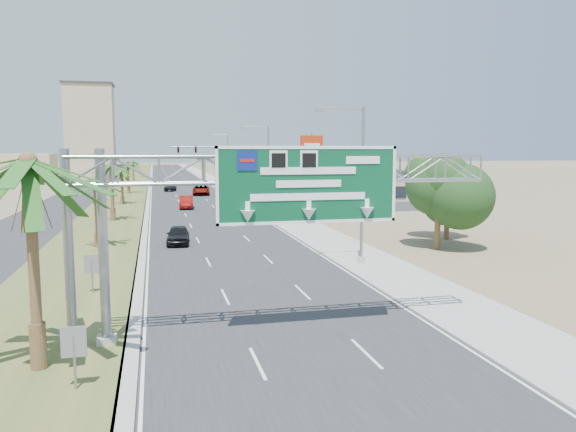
# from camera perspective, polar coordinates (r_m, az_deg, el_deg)

# --- Properties ---
(road) EXTENTS (12.00, 300.00, 0.02)m
(road) POSITION_cam_1_polar(r_m,az_deg,el_deg) (121.72, -10.92, 3.23)
(road) COLOR #28282B
(road) RESTS_ON ground
(sidewalk_right) EXTENTS (4.00, 300.00, 0.10)m
(sidewalk_right) POSITION_cam_1_polar(r_m,az_deg,el_deg) (122.38, -6.93, 3.34)
(sidewalk_right) COLOR #9E9B93
(sidewalk_right) RESTS_ON ground
(median_grass) EXTENTS (7.00, 300.00, 0.12)m
(median_grass) POSITION_cam_1_polar(r_m,az_deg,el_deg) (121.69, -15.63, 3.12)
(median_grass) COLOR #435425
(median_grass) RESTS_ON ground
(opposing_road) EXTENTS (8.00, 300.00, 0.02)m
(opposing_road) POSITION_cam_1_polar(r_m,az_deg,el_deg) (122.17, -18.92, 3.00)
(opposing_road) COLOR #28282B
(opposing_road) RESTS_ON ground
(sign_gantry) EXTENTS (16.75, 1.24, 7.50)m
(sign_gantry) POSITION_cam_1_polar(r_m,az_deg,el_deg) (21.77, -2.17, 3.34)
(sign_gantry) COLOR gray
(sign_gantry) RESTS_ON ground
(palm_near) EXTENTS (5.70, 5.70, 8.35)m
(palm_near) POSITION_cam_1_polar(r_m,az_deg,el_deg) (19.78, -24.89, 4.89)
(palm_near) COLOR brown
(palm_near) RESTS_ON ground
(palm_row_b) EXTENTS (3.99, 3.99, 5.95)m
(palm_row_b) POSITION_cam_1_polar(r_m,az_deg,el_deg) (43.66, -18.95, 3.20)
(palm_row_b) COLOR brown
(palm_row_b) RESTS_ON ground
(palm_row_c) EXTENTS (3.99, 3.99, 6.75)m
(palm_row_c) POSITION_cam_1_polar(r_m,az_deg,el_deg) (59.55, -17.52, 4.86)
(palm_row_c) COLOR brown
(palm_row_c) RESTS_ON ground
(palm_row_d) EXTENTS (3.99, 3.99, 5.45)m
(palm_row_d) POSITION_cam_1_polar(r_m,az_deg,el_deg) (77.55, -16.56, 4.35)
(palm_row_d) COLOR brown
(palm_row_d) RESTS_ON ground
(palm_row_e) EXTENTS (3.99, 3.99, 6.15)m
(palm_row_e) POSITION_cam_1_polar(r_m,az_deg,el_deg) (96.50, -15.98, 5.20)
(palm_row_e) COLOR brown
(palm_row_e) RESTS_ON ground
(palm_row_f) EXTENTS (3.99, 3.99, 5.75)m
(palm_row_f) POSITION_cam_1_polar(r_m,az_deg,el_deg) (121.48, -15.47, 5.32)
(palm_row_f) COLOR brown
(palm_row_f) RESTS_ON ground
(streetlight_near) EXTENTS (3.27, 0.44, 10.00)m
(streetlight_near) POSITION_cam_1_polar(r_m,az_deg,el_deg) (35.78, 7.24, 2.47)
(streetlight_near) COLOR gray
(streetlight_near) RESTS_ON ground
(streetlight_mid) EXTENTS (3.27, 0.44, 10.00)m
(streetlight_mid) POSITION_cam_1_polar(r_m,az_deg,el_deg) (64.68, -2.18, 4.44)
(streetlight_mid) COLOR gray
(streetlight_mid) RESTS_ON ground
(streetlight_far) EXTENTS (3.27, 0.44, 10.00)m
(streetlight_far) POSITION_cam_1_polar(r_m,az_deg,el_deg) (100.21, -6.22, 5.25)
(streetlight_far) COLOR gray
(streetlight_far) RESTS_ON ground
(signal_mast) EXTENTS (10.28, 0.71, 8.00)m
(signal_mast) POSITION_cam_1_polar(r_m,az_deg,el_deg) (84.05, -6.28, 5.06)
(signal_mast) COLOR gray
(signal_mast) RESTS_ON ground
(store_building) EXTENTS (18.00, 10.00, 4.00)m
(store_building) POSITION_cam_1_polar(r_m,az_deg,el_deg) (82.23, 6.01, 3.04)
(store_building) COLOR tan
(store_building) RESTS_ON ground
(oak_near) EXTENTS (4.50, 4.50, 6.80)m
(oak_near) POSITION_cam_1_polar(r_m,az_deg,el_deg) (42.63, 15.07, 2.76)
(oak_near) COLOR brown
(oak_near) RESTS_ON ground
(oak_far) EXTENTS (3.50, 3.50, 5.60)m
(oak_far) POSITION_cam_1_polar(r_m,az_deg,el_deg) (47.62, 15.93, 2.27)
(oak_far) COLOR brown
(oak_far) RESTS_ON ground
(median_signback_a) EXTENTS (0.75, 0.08, 2.08)m
(median_signback_a) POSITION_cam_1_polar(r_m,az_deg,el_deg) (18.53, -20.92, -12.29)
(median_signback_a) COLOR gray
(median_signback_a) RESTS_ON ground
(median_signback_b) EXTENTS (0.75, 0.08, 2.08)m
(median_signback_b) POSITION_cam_1_polar(r_m,az_deg,el_deg) (30.14, -19.31, -4.91)
(median_signback_b) COLOR gray
(median_signback_b) RESTS_ON ground
(tower_distant) EXTENTS (20.00, 16.00, 35.00)m
(tower_distant) POSITION_cam_1_polar(r_m,az_deg,el_deg) (262.94, -19.47, 8.65)
(tower_distant) COLOR tan
(tower_distant) RESTS_ON ground
(building_distant_left) EXTENTS (24.00, 14.00, 6.00)m
(building_distant_left) POSITION_cam_1_polar(r_m,az_deg,el_deg) (175.97, -26.55, 4.68)
(building_distant_left) COLOR tan
(building_distant_left) RESTS_ON ground
(building_distant_right) EXTENTS (20.00, 12.00, 5.00)m
(building_distant_right) POSITION_cam_1_polar(r_m,az_deg,el_deg) (155.52, -0.29, 5.03)
(building_distant_right) COLOR tan
(building_distant_right) RESTS_ON ground
(car_left_lane) EXTENTS (2.02, 4.34, 1.44)m
(car_left_lane) POSITION_cam_1_polar(r_m,az_deg,el_deg) (44.48, -11.11, -1.92)
(car_left_lane) COLOR black
(car_left_lane) RESTS_ON ground
(car_mid_lane) EXTENTS (1.93, 4.83, 1.56)m
(car_mid_lane) POSITION_cam_1_polar(r_m,az_deg,el_deg) (70.95, -10.29, 1.38)
(car_mid_lane) COLOR #6C0D09
(car_mid_lane) RESTS_ON ground
(car_right_lane) EXTENTS (3.13, 5.97, 1.60)m
(car_right_lane) POSITION_cam_1_polar(r_m,az_deg,el_deg) (91.54, -8.82, 2.62)
(car_right_lane) COLOR gray
(car_right_lane) RESTS_ON ground
(car_far) EXTENTS (2.46, 4.99, 1.40)m
(car_far) POSITION_cam_1_polar(r_m,az_deg,el_deg) (101.09, -11.86, 2.89)
(car_far) COLOR black
(car_far) RESTS_ON ground
(pole_sign_red_near) EXTENTS (2.42, 0.72, 8.93)m
(pole_sign_red_near) POSITION_cam_1_polar(r_m,az_deg,el_deg) (56.52, 2.41, 6.45)
(pole_sign_red_near) COLOR gray
(pole_sign_red_near) RESTS_ON ground
(pole_sign_blue) EXTENTS (2.01, 0.79, 7.31)m
(pole_sign_blue) POSITION_cam_1_polar(r_m,az_deg,el_deg) (79.54, -1.67, 5.35)
(pole_sign_blue) COLOR gray
(pole_sign_blue) RESTS_ON ground
(pole_sign_red_far) EXTENTS (2.22, 0.58, 7.52)m
(pole_sign_red_far) POSITION_cam_1_polar(r_m,az_deg,el_deg) (96.35, -3.95, 5.93)
(pole_sign_red_far) COLOR gray
(pole_sign_red_far) RESTS_ON ground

